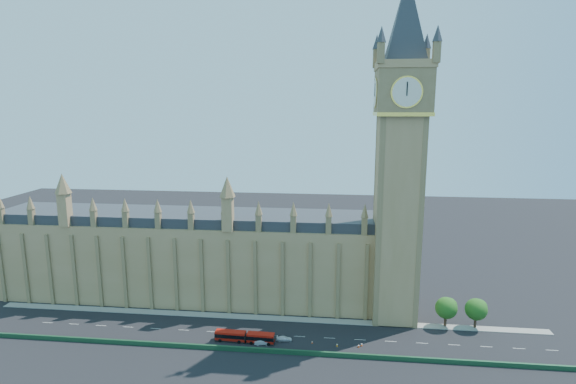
# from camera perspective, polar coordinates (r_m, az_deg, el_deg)

# --- Properties ---
(ground) EXTENTS (400.00, 400.00, 0.00)m
(ground) POSITION_cam_1_polar(r_m,az_deg,el_deg) (127.47, -4.17, -17.54)
(ground) COLOR black
(ground) RESTS_ON ground
(palace_westminster) EXTENTS (120.00, 20.00, 28.00)m
(palace_westminster) POSITION_cam_1_polar(r_m,az_deg,el_deg) (147.56, -12.36, -7.87)
(palace_westminster) COLOR #9F7D4D
(palace_westminster) RESTS_ON ground
(elizabeth_tower) EXTENTS (20.59, 20.59, 105.00)m
(elizabeth_tower) POSITION_cam_1_polar(r_m,az_deg,el_deg) (125.57, 14.17, 7.79)
(elizabeth_tower) COLOR #9F7D4D
(elizabeth_tower) RESTS_ON ground
(bridge_parapet) EXTENTS (160.00, 0.60, 1.20)m
(bridge_parapet) POSITION_cam_1_polar(r_m,az_deg,el_deg) (119.46, -4.99, -19.31)
(bridge_parapet) COLOR #1E4C2D
(bridge_parapet) RESTS_ON ground
(kerb_north) EXTENTS (160.00, 3.00, 0.16)m
(kerb_north) POSITION_cam_1_polar(r_m,az_deg,el_deg) (135.73, -3.42, -15.63)
(kerb_north) COLOR gray
(kerb_north) RESTS_ON ground
(tree_east_near) EXTENTS (6.00, 6.00, 8.50)m
(tree_east_near) POSITION_cam_1_polar(r_m,az_deg,el_deg) (135.88, 19.54, -13.64)
(tree_east_near) COLOR #382619
(tree_east_near) RESTS_ON ground
(tree_east_far) EXTENTS (6.00, 6.00, 8.50)m
(tree_east_far) POSITION_cam_1_polar(r_m,az_deg,el_deg) (137.94, 22.87, -13.51)
(tree_east_far) COLOR #382619
(tree_east_far) RESTS_ON ground
(red_bus) EXTENTS (15.72, 2.99, 2.66)m
(red_bus) POSITION_cam_1_polar(r_m,az_deg,el_deg) (123.41, -5.52, -17.84)
(red_bus) COLOR #B5150C
(red_bus) RESTS_ON ground
(car_grey) EXTENTS (4.44, 2.25, 1.45)m
(car_grey) POSITION_cam_1_polar(r_m,az_deg,el_deg) (125.07, -5.36, -17.77)
(car_grey) COLOR #383B3F
(car_grey) RESTS_ON ground
(car_silver) EXTENTS (4.18, 1.94, 1.33)m
(car_silver) POSITION_cam_1_polar(r_m,az_deg,el_deg) (122.21, -3.27, -18.50)
(car_silver) COLOR #ADAFB5
(car_silver) RESTS_ON ground
(car_white) EXTENTS (4.15, 1.93, 1.17)m
(car_white) POSITION_cam_1_polar(r_m,az_deg,el_deg) (123.74, -0.48, -18.13)
(car_white) COLOR silver
(car_white) RESTS_ON ground
(cone_a) EXTENTS (0.63, 0.63, 0.77)m
(cone_a) POSITION_cam_1_polar(r_m,az_deg,el_deg) (122.37, 8.95, -18.74)
(cone_a) COLOR black
(cone_a) RESTS_ON ground
(cone_b) EXTENTS (0.60, 0.60, 0.79)m
(cone_b) POSITION_cam_1_polar(r_m,az_deg,el_deg) (123.00, 9.33, -18.58)
(cone_b) COLOR black
(cone_b) RESTS_ON ground
(cone_c) EXTENTS (0.41, 0.41, 0.62)m
(cone_c) POSITION_cam_1_polar(r_m,az_deg,el_deg) (122.95, 3.09, -18.50)
(cone_c) COLOR black
(cone_c) RESTS_ON ground
(cone_d) EXTENTS (0.62, 0.62, 0.77)m
(cone_d) POSITION_cam_1_polar(r_m,az_deg,el_deg) (122.09, 6.25, -18.74)
(cone_d) COLOR black
(cone_d) RESTS_ON ground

